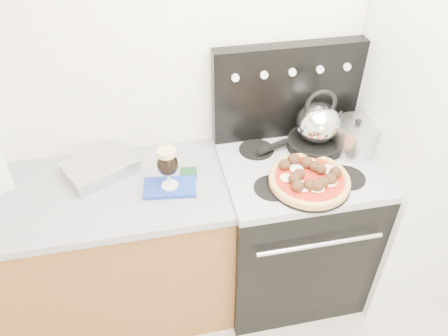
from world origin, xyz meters
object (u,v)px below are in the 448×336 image
object	(u,v)px
fridge	(432,145)
pizza_pan	(309,183)
stock_pot	(355,138)
oven_mitt	(170,187)
base_cabinet	(89,259)
skillet	(315,144)
tea_kettle	(318,120)
pizza	(310,178)
beer_glass	(168,168)
stove_body	(290,230)

from	to	relation	value
fridge	pizza_pan	world-z (taller)	fridge
stock_pot	oven_mitt	bearing A→B (deg)	-175.07
base_cabinet	skillet	distance (m)	1.33
tea_kettle	pizza_pan	bearing A→B (deg)	-110.80
fridge	pizza	distance (m)	0.72
beer_glass	skillet	distance (m)	0.78
base_cabinet	pizza_pan	size ratio (longest dim) A/B	3.81
pizza_pan	skillet	xyz separation A→B (m)	(0.13, 0.27, 0.02)
skillet	beer_glass	bearing A→B (deg)	-169.04
pizza	stock_pot	distance (m)	0.37
pizza_pan	skillet	size ratio (longest dim) A/B	1.35
fridge	pizza_pan	distance (m)	0.72
skillet	oven_mitt	bearing A→B (deg)	-169.04
beer_glass	pizza_pan	world-z (taller)	beer_glass
stove_body	fridge	xyz separation A→B (m)	(0.70, -0.03, 0.51)
base_cabinet	fridge	bearing A→B (deg)	-1.59
pizza_pan	tea_kettle	bearing A→B (deg)	64.57
skillet	tea_kettle	xyz separation A→B (m)	(0.00, 0.00, 0.14)
tea_kettle	stock_pot	size ratio (longest dim) A/B	1.11
pizza_pan	tea_kettle	distance (m)	0.34
stove_body	beer_glass	xyz separation A→B (m)	(-0.65, -0.04, 0.59)
base_cabinet	pizza_pan	bearing A→B (deg)	-9.49
pizza	base_cabinet	bearing A→B (deg)	170.51
pizza_pan	stock_pot	xyz separation A→B (m)	(0.31, 0.20, 0.07)
beer_glass	stove_body	bearing A→B (deg)	3.28
pizza	skillet	distance (m)	0.30
stove_body	skillet	bearing A→B (deg)	43.45
tea_kettle	stock_pot	world-z (taller)	tea_kettle
pizza_pan	stock_pot	size ratio (longest dim) A/B	1.77
pizza_pan	fridge	bearing A→B (deg)	10.58
stove_body	pizza_pan	distance (m)	0.51
pizza	stock_pot	bearing A→B (deg)	33.28
beer_glass	tea_kettle	size ratio (longest dim) A/B	0.88
pizza	skillet	world-z (taller)	pizza
stove_body	tea_kettle	distance (m)	0.67
beer_glass	pizza_pan	bearing A→B (deg)	-10.79
pizza_pan	stove_body	bearing A→B (deg)	86.04
base_cabinet	stock_pot	world-z (taller)	stock_pot
beer_glass	fridge	bearing A→B (deg)	0.51
stove_body	pizza_pan	world-z (taller)	pizza_pan
stove_body	stock_pot	distance (m)	0.63
oven_mitt	stock_pot	bearing A→B (deg)	4.93
skillet	tea_kettle	world-z (taller)	tea_kettle
stove_body	beer_glass	distance (m)	0.87
oven_mitt	pizza	world-z (taller)	pizza
tea_kettle	stock_pot	bearing A→B (deg)	-15.58
beer_glass	tea_kettle	xyz separation A→B (m)	(0.76, 0.15, 0.06)
pizza_pan	skillet	bearing A→B (deg)	64.57
fridge	pizza	bearing A→B (deg)	-169.42
fridge	pizza_pan	bearing A→B (deg)	-169.42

